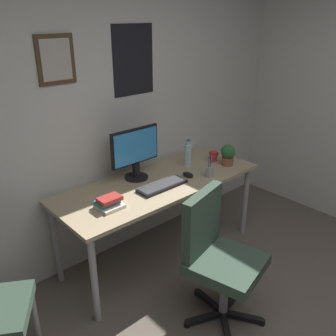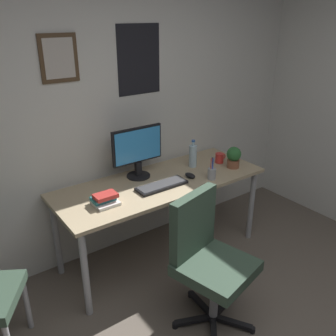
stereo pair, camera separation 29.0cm
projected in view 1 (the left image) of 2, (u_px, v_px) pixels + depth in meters
wall_back at (97, 111)px, 2.92m from camera, size 4.40×0.10×2.60m
desk at (160, 189)px, 3.07m from camera, size 1.80×0.68×0.73m
office_chair at (217, 252)px, 2.48m from camera, size 0.58×0.58×0.95m
monitor at (135, 151)px, 3.00m from camera, size 0.46×0.20×0.43m
keyboard at (162, 186)px, 2.93m from camera, size 0.43×0.15×0.03m
computer_mouse at (188, 174)px, 3.11m from camera, size 0.06×0.11×0.04m
water_bottle at (188, 155)px, 3.30m from camera, size 0.07×0.07×0.25m
coffee_mug_near at (213, 156)px, 3.44m from camera, size 0.12×0.08×0.09m
potted_plant at (228, 154)px, 3.32m from camera, size 0.13×0.13×0.20m
pen_cup at (210, 171)px, 3.09m from camera, size 0.07×0.07×0.20m
book_stack_left at (109, 203)px, 2.62m from camera, size 0.18×0.16×0.08m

